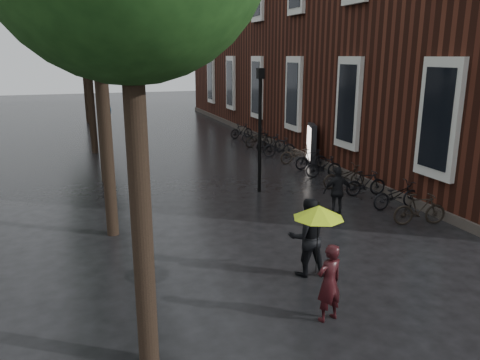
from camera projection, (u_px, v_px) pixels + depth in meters
name	position (u px, v px, depth m)	size (l,w,h in m)	color
ground	(394.00, 348.00, 7.96)	(120.00, 120.00, 0.00)	black
brick_building	(344.00, 35.00, 27.50)	(10.20, 33.20, 12.00)	#38160F
street_trees	(88.00, 18.00, 19.58)	(4.33, 34.03, 8.91)	black
person_burgundy	(329.00, 283.00, 8.64)	(0.56, 0.36, 1.52)	black
person_black	(307.00, 237.00, 10.46)	(0.88, 0.69, 1.81)	black
lime_umbrella	(319.00, 212.00, 9.26)	(1.04, 1.04, 1.53)	black
pedestrian_walking	(338.00, 191.00, 14.41)	(0.91, 0.38, 1.54)	black
parked_bicycles	(304.00, 157.00, 20.79)	(2.03, 16.54, 0.98)	black
ad_lightbox	(311.00, 144.00, 21.36)	(0.28, 1.21, 1.83)	black
lamp_post	(260.00, 119.00, 16.46)	(0.23, 0.23, 4.42)	black
cycle_sign	(110.00, 122.00, 23.54)	(0.13, 0.44, 2.40)	#262628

